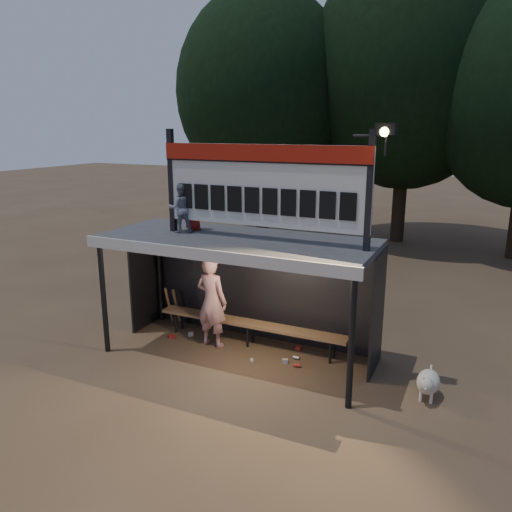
# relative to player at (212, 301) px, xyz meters

# --- Properties ---
(ground) EXTENTS (80.00, 80.00, 0.00)m
(ground) POSITION_rel_player_xyz_m (0.68, -0.21, -0.93)
(ground) COLOR brown
(ground) RESTS_ON ground
(player) EXTENTS (0.72, 0.52, 1.85)m
(player) POSITION_rel_player_xyz_m (0.00, 0.00, 0.00)
(player) COLOR white
(player) RESTS_ON ground
(child_a) EXTENTS (0.57, 0.56, 0.92)m
(child_a) POSITION_rel_player_xyz_m (-0.47, -0.26, 1.86)
(child_a) COLOR gray
(child_a) RESTS_ON dugout_shelter
(child_b) EXTENTS (0.53, 0.49, 0.91)m
(child_b) POSITION_rel_player_xyz_m (-0.40, 0.05, 1.85)
(child_b) COLOR maroon
(child_b) RESTS_ON dugout_shelter
(dugout_shelter) EXTENTS (5.10, 2.08, 2.32)m
(dugout_shelter) POSITION_rel_player_xyz_m (0.68, 0.03, 0.92)
(dugout_shelter) COLOR #404043
(dugout_shelter) RESTS_ON ground
(scoreboard_assembly) EXTENTS (4.10, 0.27, 1.99)m
(scoreboard_assembly) POSITION_rel_player_xyz_m (1.23, -0.22, 2.40)
(scoreboard_assembly) COLOR black
(scoreboard_assembly) RESTS_ON dugout_shelter
(bench) EXTENTS (4.00, 0.35, 0.48)m
(bench) POSITION_rel_player_xyz_m (0.68, 0.34, -0.49)
(bench) COLOR #976E47
(bench) RESTS_ON ground
(tree_left) EXTENTS (6.46, 6.46, 9.27)m
(tree_left) POSITION_rel_player_xyz_m (-3.32, 9.79, 4.59)
(tree_left) COLOR black
(tree_left) RESTS_ON ground
(tree_mid) EXTENTS (7.22, 7.22, 10.36)m
(tree_mid) POSITION_rel_player_xyz_m (1.68, 11.29, 5.24)
(tree_mid) COLOR #312215
(tree_mid) RESTS_ON ground
(dog) EXTENTS (0.36, 0.81, 0.49)m
(dog) POSITION_rel_player_xyz_m (4.15, -0.30, -0.65)
(dog) COLOR silver
(dog) RESTS_ON ground
(bats) EXTENTS (0.48, 0.32, 0.84)m
(bats) POSITION_rel_player_xyz_m (-1.25, 0.61, -0.50)
(bats) COLOR olive
(bats) RESTS_ON ground
(litter) EXTENTS (2.93, 1.00, 0.08)m
(litter) POSITION_rel_player_xyz_m (0.89, 0.01, -0.89)
(litter) COLOR #B21F1E
(litter) RESTS_ON ground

